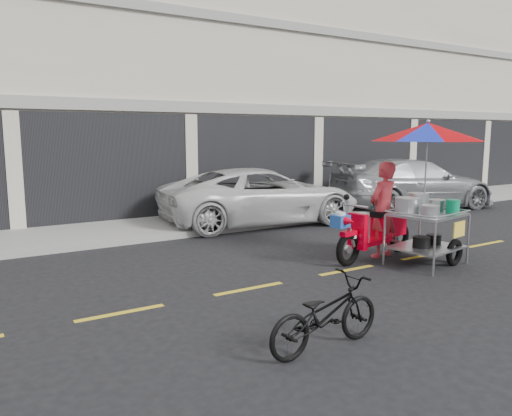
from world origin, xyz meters
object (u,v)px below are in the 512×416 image
near_bicycle (325,314)px  white_pickup (261,196)px  food_vendor_rig (410,173)px  silver_pickup (412,184)px

near_bicycle → white_pickup: bearing=-30.7°
food_vendor_rig → white_pickup: bearing=82.9°
silver_pickup → food_vendor_rig: food_vendor_rig is taller
silver_pickup → near_bicycle: 11.34m
white_pickup → near_bicycle: 7.88m
near_bicycle → food_vendor_rig: (3.81, 2.22, 1.25)m
near_bicycle → food_vendor_rig: 4.58m
white_pickup → silver_pickup: size_ratio=0.97×
silver_pickup → food_vendor_rig: (-5.29, -4.53, 0.86)m
near_bicycle → food_vendor_rig: bearing=-63.4°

